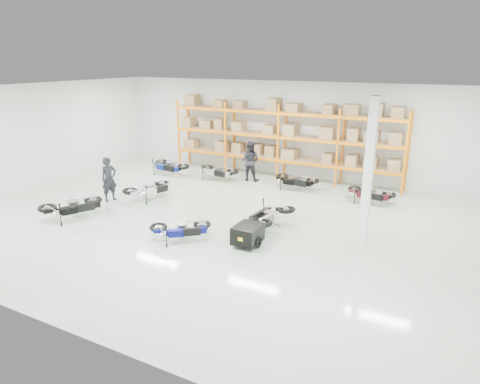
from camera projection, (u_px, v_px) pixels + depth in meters
The scene contains 14 objects.
room at pixel (210, 158), 14.57m from camera, with size 18.00×18.00×18.00m.
pallet_rack at pixel (282, 131), 20.02m from camera, with size 11.28×0.98×3.62m.
structural_column at pixel (368, 173), 12.70m from camera, with size 0.25×0.25×4.50m, color white.
moto_blue_centre at pixel (181, 226), 13.36m from camera, with size 0.74×1.66×1.01m, color #080A52, non-canonical shape.
moto_silver_left at pixel (150, 186), 17.31m from camera, with size 0.81×1.83×1.12m, color #B9BDC0, non-canonical shape.
moto_black_far_left at pixel (72, 203), 15.20m from camera, with size 0.85×1.91×1.17m, color black, non-canonical shape.
moto_touring_right at pixel (269, 212), 14.33m from camera, with size 0.84×1.88×1.15m, color black, non-canonical shape.
trailer at pixel (248, 234), 13.04m from camera, with size 0.83×1.56×0.65m.
moto_back_a at pixel (168, 163), 20.97m from camera, with size 0.83×1.87×1.14m, color navy, non-canonical shape.
moto_back_b at pixel (217, 169), 20.10m from camera, with size 0.77×1.74×1.06m, color #A3A8AD, non-canonical shape.
moto_back_c at pixel (295, 178), 18.63m from camera, with size 0.77×1.72×1.05m, color black, non-canonical shape.
moto_back_d at pixel (370, 191), 16.86m from camera, with size 0.73×1.64×1.00m, color #440D17, non-canonical shape.
person_left at pixel (109, 179), 17.05m from camera, with size 0.65×0.43×1.78m, color black.
person_back at pixel (250, 161), 19.87m from camera, with size 0.91×0.71×1.87m, color black.
Camera 1 is at (7.51, -12.15, 5.52)m, focal length 32.00 mm.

